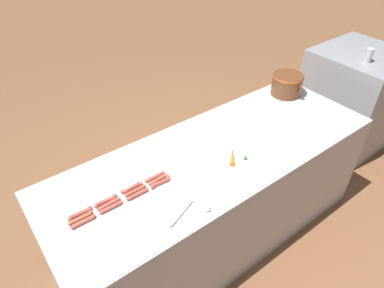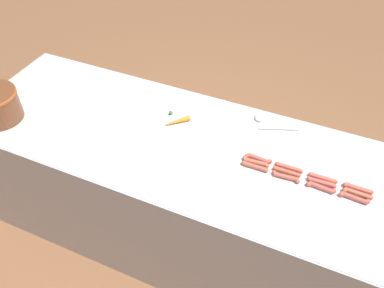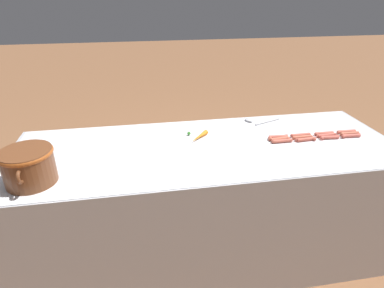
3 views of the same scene
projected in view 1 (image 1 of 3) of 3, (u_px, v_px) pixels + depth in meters
name	position (u px, v px, depth m)	size (l,w,h in m)	color
ground_plane	(212.00, 232.00, 2.81)	(20.00, 20.00, 0.00)	brown
griddle_counter	(215.00, 196.00, 2.54)	(0.86, 2.38, 0.87)	#ADAFB5
back_cabinet	(351.00, 100.00, 3.50)	(0.80, 0.81, 1.02)	#939599
hot_dog_0	(80.00, 213.00, 1.84)	(0.03, 0.14, 0.02)	#B65145
hot_dog_1	(106.00, 201.00, 1.91)	(0.03, 0.14, 0.02)	#BA5144
hot_dog_2	(132.00, 188.00, 1.99)	(0.03, 0.14, 0.02)	#B75342
hot_dog_3	(155.00, 177.00, 2.06)	(0.03, 0.14, 0.02)	#B25342
hot_dog_4	(80.00, 218.00, 1.82)	(0.03, 0.14, 0.02)	#B45C43
hot_dog_5	(109.00, 204.00, 1.89)	(0.03, 0.14, 0.02)	#B75547
hot_dog_6	(135.00, 191.00, 1.97)	(0.02, 0.14, 0.02)	#B2563E
hot_dog_7	(159.00, 180.00, 2.05)	(0.03, 0.14, 0.02)	#BC5942
hot_dog_8	(83.00, 222.00, 1.79)	(0.03, 0.14, 0.02)	#BA5546
hot_dog_9	(111.00, 207.00, 1.87)	(0.02, 0.14, 0.02)	#BA5344
hot_dog_10	(138.00, 194.00, 1.95)	(0.03, 0.14, 0.02)	#B45142
hot_dog_11	(160.00, 183.00, 2.03)	(0.03, 0.14, 0.02)	#B95142
bean_pot	(287.00, 83.00, 2.82)	(0.32, 0.26, 0.18)	brown
serving_spoon	(197.00, 210.00, 1.87)	(0.13, 0.26, 0.02)	#B7B7BC
carrot	(233.00, 156.00, 2.21)	(0.15, 0.14, 0.03)	orange
soda_can	(369.00, 55.00, 2.99)	(0.07, 0.07, 0.12)	#BCBCC1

